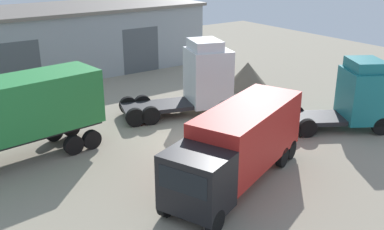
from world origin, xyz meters
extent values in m
plane|color=gray|center=(0.00, 0.00, 0.00)|extent=(60.00, 60.00, 0.00)
cube|color=#93999E|center=(0.00, 17.96, 2.47)|extent=(22.00, 7.92, 4.93)
cube|color=#70665B|center=(0.00, 17.96, 5.06)|extent=(22.50, 8.42, 0.25)
cube|color=#4C5156|center=(-4.84, 14.03, 1.80)|extent=(3.20, 0.08, 3.60)
cube|color=#4C5156|center=(4.84, 14.03, 1.80)|extent=(3.20, 0.08, 3.60)
cube|color=silver|center=(3.53, 3.41, 2.23)|extent=(3.03, 3.10, 3.37)
cube|color=silver|center=(3.34, 3.47, 4.19)|extent=(2.23, 2.50, 0.60)
cube|color=black|center=(4.65, 3.06, 2.90)|extent=(0.70, 2.03, 1.21)
cube|color=#232326|center=(0.45, 4.37, 0.66)|extent=(4.48, 3.12, 0.24)
cylinder|color=#B2B2B7|center=(1.31, 5.15, 0.49)|extent=(1.22, 0.86, 0.56)
cylinder|color=black|center=(4.43, 4.28, 0.54)|extent=(1.12, 0.61, 1.08)
cylinder|color=black|center=(3.78, 2.18, 0.54)|extent=(1.12, 0.61, 1.08)
cylinder|color=black|center=(0.17, 5.61, 0.54)|extent=(1.12, 0.61, 1.08)
cylinder|color=black|center=(-0.49, 3.51, 0.54)|extent=(1.12, 0.61, 1.08)
cylinder|color=black|center=(-0.69, 5.87, 0.54)|extent=(1.12, 0.61, 1.08)
cylinder|color=black|center=(-1.35, 3.77, 0.54)|extent=(1.12, 0.61, 1.08)
cube|color=#232326|center=(-8.57, 3.06, 1.23)|extent=(9.50, 2.76, 0.24)
cylinder|color=black|center=(-5.59, 2.28, 0.49)|extent=(1.01, 0.41, 0.99)
cylinder|color=black|center=(-5.83, 4.47, 0.49)|extent=(1.01, 0.41, 0.99)
cylinder|color=black|center=(-4.59, 2.39, 0.49)|extent=(1.01, 0.41, 0.99)
cylinder|color=black|center=(-4.83, 4.58, 0.49)|extent=(1.01, 0.41, 0.99)
cube|color=#197075|center=(9.00, -3.76, 1.93)|extent=(3.34, 3.38, 2.85)
cube|color=#197075|center=(8.83, -3.66, 3.63)|extent=(2.52, 2.67, 0.60)
cube|color=#232326|center=(6.39, -2.20, 0.63)|extent=(4.19, 3.61, 0.24)
cylinder|color=#B2B2B7|center=(7.42, -1.65, 0.46)|extent=(1.23, 1.05, 0.56)
cylinder|color=black|center=(10.08, -3.13, 0.51)|extent=(1.02, 0.78, 1.01)
cylinder|color=black|center=(8.94, -5.02, 0.51)|extent=(1.02, 0.78, 1.01)
cylinder|color=black|center=(6.58, -1.03, 0.51)|extent=(1.02, 0.78, 1.01)
cylinder|color=black|center=(5.44, -2.91, 0.51)|extent=(1.02, 0.78, 1.01)
cylinder|color=black|center=(5.80, -0.56, 0.51)|extent=(1.02, 0.78, 1.01)
cylinder|color=black|center=(4.67, -2.45, 0.51)|extent=(1.02, 0.78, 1.01)
cube|color=black|center=(-3.94, -5.73, 1.57)|extent=(2.66, 2.94, 2.20)
cube|color=black|center=(-4.79, -6.07, 1.96)|extent=(0.83, 1.90, 0.88)
cube|color=red|center=(-0.08, -4.18, 1.99)|extent=(6.85, 4.62, 2.54)
cylinder|color=black|center=(-3.97, -6.87, 0.47)|extent=(0.98, 0.63, 0.94)
cylinder|color=black|center=(-4.75, -4.92, 0.47)|extent=(0.98, 0.63, 0.94)
cylinder|color=black|center=(1.81, -4.55, 0.47)|extent=(0.98, 0.63, 0.94)
cylinder|color=black|center=(1.03, -2.60, 0.47)|extent=(0.98, 0.63, 0.94)
cylinder|color=black|center=(2.74, -4.18, 0.47)|extent=(0.98, 0.63, 0.94)
cylinder|color=black|center=(1.95, -2.23, 0.47)|extent=(0.98, 0.63, 0.94)
cone|color=#665B4C|center=(8.83, 5.65, 0.96)|extent=(3.18, 3.18, 1.93)
camera|label=1|loc=(-12.49, -17.45, 9.57)|focal=42.00mm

